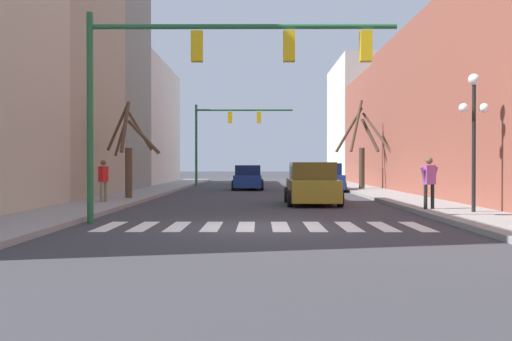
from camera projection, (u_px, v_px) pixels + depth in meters
The scene contains 17 objects.
ground_plane at pixel (263, 228), 15.40m from camera, with size 240.00×240.00×0.00m, color #38383D.
sidewalk_left at pixel (18, 225), 15.44m from camera, with size 2.54×90.00×0.15m.
sidewalk_right at pixel (509, 225), 15.37m from camera, with size 2.54×90.00×0.15m.
building_row_left at pixel (59, 76), 31.29m from camera, with size 6.00×47.01×13.98m.
building_row_right at pixel (430, 101), 37.45m from camera, with size 6.00×58.54×13.55m.
crosswalk_stripes at pixel (263, 226), 15.73m from camera, with size 8.55×2.60×0.01m.
traffic_signal_near at pixel (209, 64), 16.58m from camera, with size 8.60×0.28×5.86m.
traffic_signal_far at pixel (225, 127), 44.64m from camera, with size 7.30×0.28×6.09m.
street_lamp_right_corner at pixel (474, 114), 18.67m from camera, with size 0.95×0.36×4.32m.
car_parked_left_near at pixel (248, 176), 47.98m from camera, with size 2.06×4.21×1.54m.
car_driving_toward_lane at pixel (312, 185), 24.37m from camera, with size 2.14×4.56×1.72m.
car_at_intersection at pixel (324, 178), 36.09m from camera, with size 2.20×4.38×1.70m.
car_parked_right_mid at pixel (248, 178), 38.82m from camera, with size 1.99×4.75×1.58m.
pedestrian_near_right_corner at pixel (103, 177), 23.80m from camera, with size 0.33×0.70×1.66m.
pedestrian_on_right_sidewalk at pixel (429, 178), 19.96m from camera, with size 0.71×0.40×1.72m.
street_tree_right_mid at pixel (129, 152), 26.47m from camera, with size 2.60×1.70×4.27m.
street_tree_left_mid at pixel (362, 148), 36.64m from camera, with size 3.17×2.13×5.47m.
Camera 1 is at (-0.11, -15.39, 1.64)m, focal length 42.00 mm.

